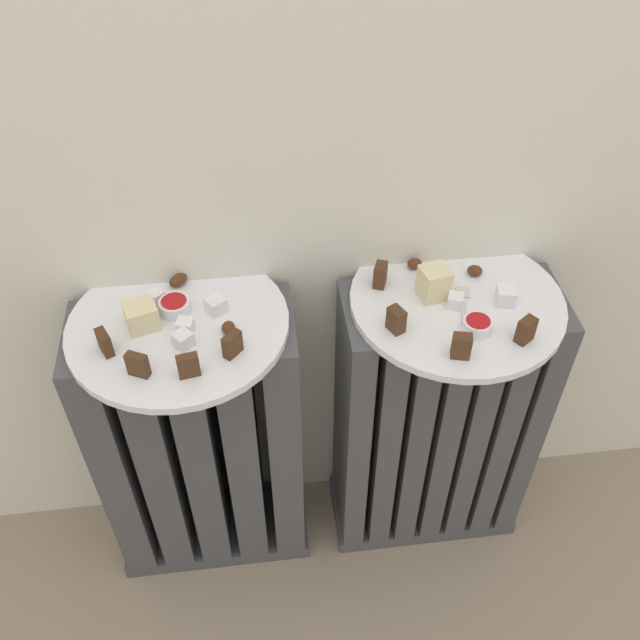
% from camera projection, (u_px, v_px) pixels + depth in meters
% --- Properties ---
extents(radiator_left, '(0.34, 0.15, 0.56)m').
position_uv_depth(radiator_left, '(202.00, 448.00, 1.17)').
color(radiator_left, '#47474C').
rests_on(radiator_left, ground_plane).
extents(radiator_right, '(0.34, 0.15, 0.56)m').
position_uv_depth(radiator_right, '(434.00, 424.00, 1.21)').
color(radiator_right, '#47474C').
rests_on(radiator_right, ground_plane).
extents(plate_left, '(0.31, 0.31, 0.01)m').
position_uv_depth(plate_left, '(178.00, 325.00, 0.97)').
color(plate_left, white).
rests_on(plate_left, radiator_left).
extents(plate_right, '(0.31, 0.31, 0.01)m').
position_uv_depth(plate_right, '(457.00, 301.00, 1.01)').
color(plate_right, white).
rests_on(plate_right, radiator_right).
extents(dark_cake_slice_left_0, '(0.02, 0.03, 0.03)m').
position_uv_depth(dark_cake_slice_left_0, '(105.00, 342.00, 0.92)').
color(dark_cake_slice_left_0, '#472B19').
rests_on(dark_cake_slice_left_0, plate_left).
extents(dark_cake_slice_left_1, '(0.03, 0.02, 0.03)m').
position_uv_depth(dark_cake_slice_left_1, '(138.00, 365.00, 0.89)').
color(dark_cake_slice_left_1, '#472B19').
rests_on(dark_cake_slice_left_1, plate_left).
extents(dark_cake_slice_left_2, '(0.03, 0.02, 0.03)m').
position_uv_depth(dark_cake_slice_left_2, '(188.00, 366.00, 0.89)').
color(dark_cake_slice_left_2, '#472B19').
rests_on(dark_cake_slice_left_2, plate_left).
extents(dark_cake_slice_left_3, '(0.03, 0.03, 0.03)m').
position_uv_depth(dark_cake_slice_left_3, '(232.00, 344.00, 0.91)').
color(dark_cake_slice_left_3, '#472B19').
rests_on(dark_cake_slice_left_3, plate_left).
extents(marble_cake_slice_left_0, '(0.05, 0.05, 0.04)m').
position_uv_depth(marble_cake_slice_left_0, '(141.00, 316.00, 0.95)').
color(marble_cake_slice_left_0, beige).
rests_on(marble_cake_slice_left_0, plate_left).
extents(turkish_delight_left_0, '(0.03, 0.03, 0.02)m').
position_uv_depth(turkish_delight_left_0, '(185.00, 326.00, 0.95)').
color(turkish_delight_left_0, white).
rests_on(turkish_delight_left_0, plate_left).
extents(turkish_delight_left_1, '(0.03, 0.03, 0.02)m').
position_uv_depth(turkish_delight_left_1, '(183.00, 340.00, 0.93)').
color(turkish_delight_left_1, white).
rests_on(turkish_delight_left_1, plate_left).
extents(turkish_delight_left_2, '(0.03, 0.03, 0.02)m').
position_uv_depth(turkish_delight_left_2, '(216.00, 306.00, 0.98)').
color(turkish_delight_left_2, white).
rests_on(turkish_delight_left_2, plate_left).
extents(turkish_delight_left_3, '(0.03, 0.03, 0.02)m').
position_uv_depth(turkish_delight_left_3, '(157.00, 297.00, 0.99)').
color(turkish_delight_left_3, white).
rests_on(turkish_delight_left_3, plate_left).
extents(medjool_date_left_0, '(0.03, 0.03, 0.02)m').
position_uv_depth(medjool_date_left_0, '(178.00, 280.00, 1.02)').
color(medjool_date_left_0, '#4C2814').
rests_on(medjool_date_left_0, plate_left).
extents(medjool_date_left_1, '(0.02, 0.03, 0.02)m').
position_uv_depth(medjool_date_left_1, '(228.00, 328.00, 0.95)').
color(medjool_date_left_1, '#4C2814').
rests_on(medjool_date_left_1, plate_left).
extents(jam_bowl_left, '(0.04, 0.04, 0.02)m').
position_uv_depth(jam_bowl_left, '(175.00, 306.00, 0.98)').
color(jam_bowl_left, white).
rests_on(jam_bowl_left, plate_left).
extents(dark_cake_slice_right_0, '(0.02, 0.03, 0.04)m').
position_uv_depth(dark_cake_slice_right_0, '(380.00, 275.00, 1.01)').
color(dark_cake_slice_right_0, '#472B19').
rests_on(dark_cake_slice_right_0, plate_right).
extents(dark_cake_slice_right_1, '(0.03, 0.03, 0.04)m').
position_uv_depth(dark_cake_slice_right_1, '(396.00, 320.00, 0.95)').
color(dark_cake_slice_right_1, '#472B19').
rests_on(dark_cake_slice_right_1, plate_right).
extents(dark_cake_slice_right_2, '(0.03, 0.02, 0.04)m').
position_uv_depth(dark_cake_slice_right_2, '(461.00, 346.00, 0.91)').
color(dark_cake_slice_right_2, '#472B19').
rests_on(dark_cake_slice_right_2, plate_right).
extents(dark_cake_slice_right_3, '(0.03, 0.03, 0.04)m').
position_uv_depth(dark_cake_slice_right_3, '(526.00, 330.00, 0.93)').
color(dark_cake_slice_right_3, '#472B19').
rests_on(dark_cake_slice_right_3, plate_right).
extents(marble_cake_slice_right_0, '(0.05, 0.05, 0.05)m').
position_uv_depth(marble_cake_slice_right_0, '(434.00, 283.00, 0.99)').
color(marble_cake_slice_right_0, beige).
rests_on(marble_cake_slice_right_0, plate_right).
extents(turkish_delight_right_0, '(0.03, 0.03, 0.03)m').
position_uv_depth(turkish_delight_right_0, '(505.00, 296.00, 0.99)').
color(turkish_delight_right_0, white).
rests_on(turkish_delight_right_0, plate_right).
extents(turkish_delight_right_1, '(0.03, 0.03, 0.02)m').
position_uv_depth(turkish_delight_right_1, '(455.00, 301.00, 0.99)').
color(turkish_delight_right_1, white).
rests_on(turkish_delight_right_1, plate_right).
extents(medjool_date_right_0, '(0.02, 0.02, 0.02)m').
position_uv_depth(medjool_date_right_0, '(415.00, 264.00, 1.05)').
color(medjool_date_right_0, '#4C2814').
rests_on(medjool_date_right_0, plate_right).
extents(medjool_date_right_1, '(0.03, 0.02, 0.02)m').
position_uv_depth(medjool_date_right_1, '(475.00, 271.00, 1.04)').
color(medjool_date_right_1, '#4C2814').
rests_on(medjool_date_right_1, plate_right).
extents(jam_bowl_right, '(0.04, 0.04, 0.02)m').
position_uv_depth(jam_bowl_right, '(477.00, 325.00, 0.95)').
color(jam_bowl_right, white).
rests_on(jam_bowl_right, plate_right).
extents(fork, '(0.04, 0.10, 0.00)m').
position_uv_depth(fork, '(464.00, 306.00, 0.99)').
color(fork, silver).
rests_on(fork, plate_right).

